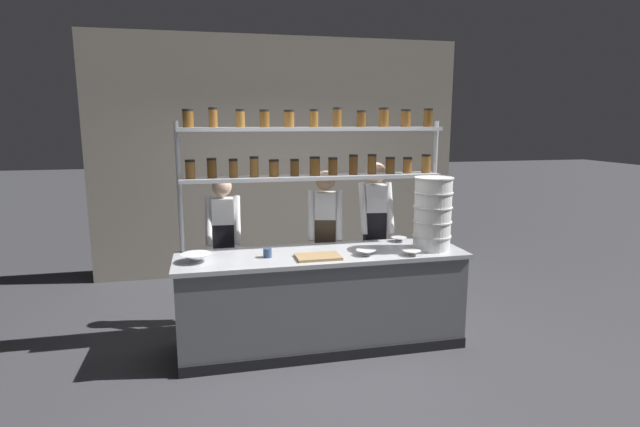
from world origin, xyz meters
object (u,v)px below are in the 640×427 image
at_px(container_stack, 433,213).
at_px(prep_bowl_center_front, 399,239).
at_px(chef_center, 325,236).
at_px(chef_right, 375,229).
at_px(cutting_board, 318,257).
at_px(prep_bowl_near_right, 412,253).
at_px(chef_left, 224,241).
at_px(spice_shelf_unit, 316,157).
at_px(prep_bowl_near_left, 366,253).
at_px(prep_bowl_center_back, 196,258).
at_px(serving_cup_front, 268,253).

xyz_separation_m(container_stack, prep_bowl_center_front, (-0.19, 0.35, -0.33)).
bearing_deg(chef_center, chef_right, 13.39).
relative_size(cutting_board, prep_bowl_center_front, 2.46).
relative_size(chef_center, prep_bowl_near_right, 9.74).
distance_m(chef_left, cutting_board, 1.23).
bearing_deg(spice_shelf_unit, chef_right, 19.65).
xyz_separation_m(chef_center, prep_bowl_near_left, (0.21, -0.76, 0.01)).
bearing_deg(prep_bowl_near_right, cutting_board, 173.38).
bearing_deg(chef_left, chef_right, -2.12).
bearing_deg(prep_bowl_near_left, spice_shelf_unit, 125.60).
bearing_deg(chef_center, prep_bowl_near_left, -61.57).
relative_size(chef_left, prep_bowl_center_back, 5.82).
bearing_deg(chef_left, spice_shelf_unit, -21.70).
height_order(chef_center, chef_right, chef_right).
height_order(prep_bowl_near_left, prep_bowl_near_right, prep_bowl_near_left).
xyz_separation_m(spice_shelf_unit, serving_cup_front, (-0.53, -0.37, -0.83)).
distance_m(prep_bowl_near_left, prep_bowl_near_right, 0.42).
distance_m(spice_shelf_unit, prep_bowl_near_left, 1.05).
xyz_separation_m(chef_left, container_stack, (1.94, -0.86, 0.37)).
relative_size(chef_center, container_stack, 2.35).
bearing_deg(prep_bowl_center_back, chef_center, 25.80).
bearing_deg(chef_right, chef_left, -179.93).
height_order(chef_right, container_stack, chef_right).
xyz_separation_m(cutting_board, prep_bowl_near_left, (0.45, -0.00, 0.01)).
bearing_deg(prep_bowl_near_right, serving_cup_front, 170.21).
height_order(prep_bowl_near_left, prep_bowl_center_back, prep_bowl_center_back).
xyz_separation_m(chef_right, prep_bowl_near_right, (0.06, -0.85, -0.05)).
xyz_separation_m(cutting_board, serving_cup_front, (-0.44, 0.13, 0.03)).
distance_m(chef_left, prep_bowl_near_left, 1.57).
bearing_deg(spice_shelf_unit, serving_cup_front, -144.81).
bearing_deg(prep_bowl_near_right, chef_left, 148.06).
distance_m(prep_bowl_center_front, prep_bowl_near_right, 0.53).
bearing_deg(chef_center, chef_left, -176.81).
distance_m(cutting_board, serving_cup_front, 0.46).
bearing_deg(chef_left, cutting_board, -44.98).
bearing_deg(chef_right, prep_bowl_center_back, -154.54).
bearing_deg(serving_cup_front, chef_right, 26.85).
bearing_deg(prep_bowl_near_left, prep_bowl_center_front, 41.05).
relative_size(prep_bowl_near_left, prep_bowl_center_back, 0.68).
xyz_separation_m(prep_bowl_near_left, serving_cup_front, (-0.89, 0.13, 0.02)).
height_order(chef_left, chef_right, chef_right).
relative_size(prep_bowl_near_right, serving_cup_front, 2.03).
height_order(chef_left, serving_cup_front, chef_left).
xyz_separation_m(chef_right, prep_bowl_center_back, (-1.87, -0.64, -0.03)).
height_order(chef_right, prep_bowl_near_left, chef_right).
bearing_deg(cutting_board, chef_right, 43.33).
height_order(cutting_board, prep_bowl_center_back, prep_bowl_center_back).
height_order(chef_left, container_stack, container_stack).
height_order(chef_center, prep_bowl_near_right, chef_center).
xyz_separation_m(spice_shelf_unit, prep_bowl_center_front, (0.86, -0.07, -0.85)).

